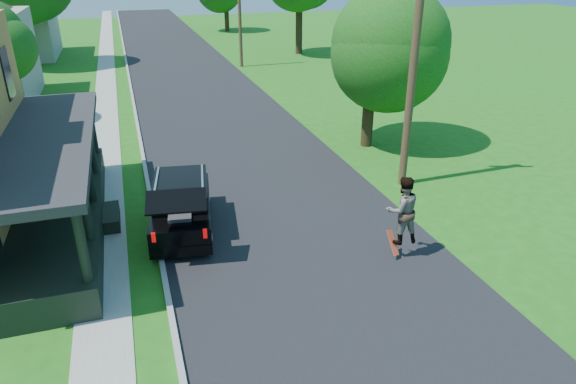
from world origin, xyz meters
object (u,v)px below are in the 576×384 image
object	(u,v)px
tree_right_near	(372,39)
utility_pole_near	(415,51)
black_suv	(182,206)
skateboarder	(402,210)

from	to	relation	value
tree_right_near	utility_pole_near	bearing A→B (deg)	-97.41
black_suv	tree_right_near	distance (m)	11.14
black_suv	utility_pole_near	size ratio (longest dim) A/B	0.49
utility_pole_near	skateboarder	bearing A→B (deg)	-101.55
tree_right_near	utility_pole_near	world-z (taller)	utility_pole_near
black_suv	skateboarder	distance (m)	6.69
skateboarder	tree_right_near	size ratio (longest dim) A/B	0.27
black_suv	tree_right_near	xyz separation A→B (m)	(8.90, 5.44, 3.90)
black_suv	utility_pole_near	world-z (taller)	utility_pole_near
black_suv	utility_pole_near	xyz separation A→B (m)	(8.33, 1.05, 4.13)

